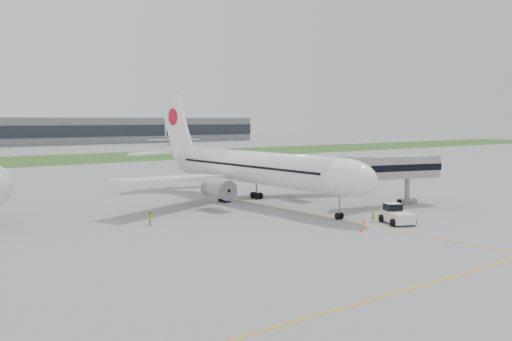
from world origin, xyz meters
TOP-DOWN VIEW (x-y plane):
  - ground at (0.00, 0.00)m, footprint 600.00×600.00m
  - apron_markings at (0.00, -5.00)m, footprint 70.00×70.00m
  - grass_strip at (0.00, 120.00)m, footprint 600.00×50.00m
  - airliner at (0.00, 4.87)m, footprint 48.13×53.95m
  - pushback_tug at (3.71, -21.26)m, footprint 4.55×5.35m
  - jet_bridge at (13.98, -11.04)m, footprint 16.86×7.50m
  - safety_cone_left at (-3.83, -22.26)m, footprint 0.39×0.39m
  - safety_cone_right at (0.50, -18.78)m, footprint 0.36×0.36m
  - ground_crew_near at (2.47, -18.53)m, footprint 0.60×0.42m
  - ground_crew_far at (-21.41, -3.71)m, footprint 0.98×1.08m
  - distant_aircraft_right at (87.37, 185.84)m, footprint 32.73×31.02m

SIDE VIEW (x-z plane):
  - ground at x=0.00m, z-range 0.00..0.00m
  - apron_markings at x=0.00m, z-range -0.02..0.02m
  - distant_aircraft_right at x=87.37m, z-range -4.98..4.98m
  - grass_strip at x=0.00m, z-range 0.00..0.02m
  - safety_cone_right at x=0.50m, z-range 0.00..0.50m
  - safety_cone_left at x=-3.83m, z-range 0.00..0.54m
  - ground_crew_near at x=2.47m, z-range 0.00..1.57m
  - ground_crew_far at x=-21.41m, z-range 0.00..1.82m
  - pushback_tug at x=3.71m, z-range -0.10..2.31m
  - airliner at x=0.00m, z-range -3.28..14.60m
  - jet_bridge at x=13.98m, z-range 1.85..9.56m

